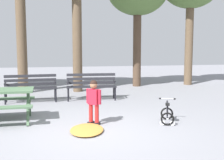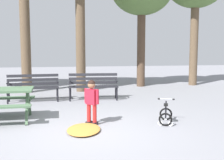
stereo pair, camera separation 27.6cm
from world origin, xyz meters
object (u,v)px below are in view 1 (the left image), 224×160
(park_bench_left, at_px, (91,84))
(kids_bicycle, at_px, (167,114))
(park_bench_far_left, at_px, (31,86))
(child_standing, at_px, (94,99))

(park_bench_left, xyz_separation_m, kids_bicycle, (1.39, -3.17, -0.31))
(park_bench_far_left, distance_m, child_standing, 3.40)
(park_bench_far_left, height_order, child_standing, child_standing)
(child_standing, bearing_deg, kids_bicycle, -4.73)
(park_bench_left, bearing_deg, kids_bicycle, -66.29)
(park_bench_far_left, bearing_deg, kids_bicycle, -43.48)
(park_bench_far_left, relative_size, kids_bicycle, 2.59)
(park_bench_left, relative_size, child_standing, 1.60)
(child_standing, bearing_deg, park_bench_left, 84.44)
(park_bench_far_left, xyz_separation_m, kids_bicycle, (3.30, -3.13, -0.31))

